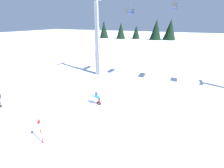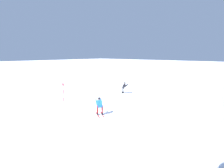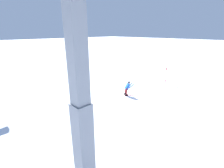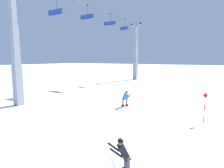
# 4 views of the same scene
# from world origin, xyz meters

# --- Properties ---
(ground_plane) EXTENTS (260.00, 260.00, 0.00)m
(ground_plane) POSITION_xyz_m (0.00, 0.00, 0.00)
(ground_plane) COLOR white
(skier_carving_main) EXTENTS (1.43, 1.71, 1.66)m
(skier_carving_main) POSITION_xyz_m (-0.59, -0.16, 0.88)
(skier_carving_main) COLOR red
(skier_carving_main) RESTS_ON ground_plane
(lift_tower_near) EXTENTS (0.69, 2.67, 11.85)m
(lift_tower_near) POSITION_xyz_m (-5.54, 8.86, 4.98)
(lift_tower_near) COLOR gray
(lift_tower_near) RESTS_ON ground_plane
(trail_marker_pole) EXTENTS (0.07, 0.28, 2.16)m
(trail_marker_pole) POSITION_xyz_m (-1.44, -6.87, 1.16)
(trail_marker_pole) COLOR red
(trail_marker_pole) RESTS_ON ground_plane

